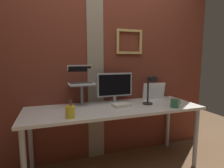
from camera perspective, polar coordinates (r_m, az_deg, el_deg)
name	(u,v)px	position (r m, az deg, el deg)	size (l,w,h in m)	color
brick_wall_back	(102,62)	(2.34, -3.15, 6.84)	(3.14, 0.15, 2.47)	brown
desk	(115,113)	(2.07, 0.90, -9.22)	(1.96, 0.66, 0.74)	silver
monitor	(115,86)	(2.23, 0.85, -0.67)	(0.45, 0.18, 0.37)	#ADB2B7
laptop_stand	(82,91)	(2.13, -9.53, -2.26)	(0.28, 0.22, 0.25)	gray
laptop	(81,78)	(2.18, -9.91, 1.77)	(0.30, 0.27, 0.22)	silver
whiteboard_panel	(154,91)	(2.50, 13.12, -2.17)	(0.32, 0.02, 0.22)	white
desk_lamp	(150,87)	(2.14, 12.06, -0.95)	(0.12, 0.20, 0.35)	black
pen_cup	(70,112)	(1.71, -13.11, -8.60)	(0.08, 0.08, 0.17)	yellow
coffee_mug	(175,103)	(2.14, 19.24, -5.77)	(0.13, 0.09, 0.09)	#33724C
paper_clutter_stack	(121,105)	(2.08, 2.99, -6.64)	(0.20, 0.14, 0.03)	silver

